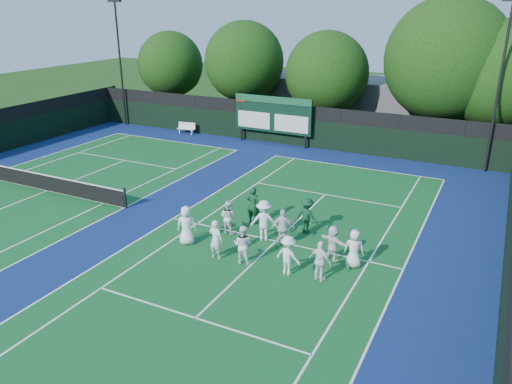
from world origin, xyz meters
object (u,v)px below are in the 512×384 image
at_px(bench, 187,128).
at_px(scoreboard, 273,115).
at_px(tennis_net, 47,182).
at_px(coach_left, 253,205).

bearing_deg(bench, scoreboard, 1.69).
distance_m(tennis_net, coach_left, 12.29).
distance_m(scoreboard, bench, 7.66).
relative_size(tennis_net, coach_left, 6.20).
bearing_deg(coach_left, scoreboard, -71.40).
height_order(tennis_net, coach_left, coach_left).
xyz_separation_m(bench, coach_left, (12.69, -13.08, 0.42)).
height_order(tennis_net, bench, tennis_net).
bearing_deg(coach_left, bench, -48.73).
bearing_deg(bench, coach_left, -45.87).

